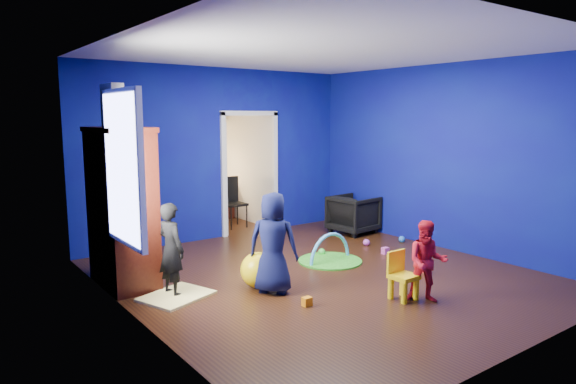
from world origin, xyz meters
TOP-DOWN VIEW (x-y plane):
  - floor at (0.00, 0.00)m, footprint 5.00×5.50m
  - ceiling at (0.00, 0.00)m, footprint 5.00×5.50m
  - wall_back at (0.00, 2.75)m, footprint 5.00×0.02m
  - wall_front at (0.00, -2.75)m, footprint 5.00×0.02m
  - wall_left at (-2.50, 0.00)m, footprint 0.02×5.50m
  - wall_right at (2.50, 0.00)m, footprint 0.02×5.50m
  - alcove at (0.60, 3.62)m, footprint 1.00×1.75m
  - armchair at (2.08, 1.60)m, footprint 0.82×0.80m
  - child_black at (-1.90, 0.49)m, footprint 0.33×0.44m
  - child_navy at (-0.89, -0.13)m, footprint 0.68×0.70m
  - toddler_red at (0.33, -1.42)m, footprint 0.57×0.57m
  - vase at (-2.21, 0.93)m, footprint 0.23×0.23m
  - potted_plant at (-2.21, 1.45)m, footprint 0.28×0.28m
  - tv_armoire at (-2.21, 1.23)m, footprint 0.58×1.14m
  - crt_tv at (-2.17, 1.23)m, footprint 0.46×0.70m
  - yellow_blanket at (-1.90, 0.39)m, footprint 0.91×0.82m
  - hopper_ball at (-0.94, 0.12)m, footprint 0.44×0.44m
  - kid_chair at (0.18, -1.22)m, footprint 0.28×0.28m
  - play_mat at (0.51, 0.45)m, footprint 0.92×0.92m
  - toy_arch at (0.51, 0.45)m, footprint 0.82×0.14m
  - window_left at (-2.48, 0.35)m, footprint 0.03×0.95m
  - curtain at (-2.37, 0.90)m, footprint 0.14×0.42m
  - doorway at (0.60, 2.75)m, footprint 1.16×0.10m
  - study_desk at (0.60, 4.26)m, footprint 0.88×0.44m
  - desk_monitor at (0.60, 4.38)m, footprint 0.40×0.05m
  - desk_lamp at (0.32, 4.32)m, footprint 0.14×0.14m
  - folding_chair at (0.60, 3.30)m, footprint 0.40×0.40m
  - book_shelf at (0.60, 4.37)m, footprint 0.88×0.24m
  - toy_0 at (1.20, -0.73)m, footprint 0.10×0.08m
  - toy_1 at (2.25, 0.61)m, footprint 0.11×0.11m
  - toy_2 at (-0.85, -0.73)m, footprint 0.10×0.08m
  - toy_3 at (0.64, 0.78)m, footprint 0.11×0.11m
  - toy_4 at (1.48, 0.27)m, footprint 0.10×0.08m
  - toy_5 at (1.61, 0.80)m, footprint 0.11×0.11m

SIDE VIEW (x-z plane):
  - floor at x=0.00m, z-range -0.01..0.01m
  - play_mat at x=0.51m, z-range 0.00..0.02m
  - yellow_blanket at x=-1.90m, z-range 0.00..0.03m
  - toy_arch at x=0.51m, z-range -0.39..0.43m
  - toy_0 at x=1.20m, z-range 0.00..0.10m
  - toy_2 at x=-0.85m, z-range 0.00..0.10m
  - toy_4 at x=1.48m, z-range 0.00..0.10m
  - toy_1 at x=2.25m, z-range 0.00..0.11m
  - toy_3 at x=0.64m, z-range 0.00..0.11m
  - toy_5 at x=1.61m, z-range 0.00..0.11m
  - hopper_ball at x=-0.94m, z-range 0.00..0.44m
  - kid_chair at x=0.18m, z-range 0.00..0.50m
  - armchair at x=2.08m, z-range 0.00..0.68m
  - study_desk at x=0.60m, z-range 0.00..0.75m
  - folding_chair at x=0.60m, z-range 0.00..0.92m
  - toddler_red at x=0.33m, z-range 0.00..0.93m
  - child_black at x=-1.90m, z-range 0.00..1.10m
  - child_navy at x=-0.89m, z-range 0.00..1.21m
  - desk_lamp at x=0.32m, z-range 0.86..1.00m
  - desk_monitor at x=0.60m, z-range 0.79..1.11m
  - tv_armoire at x=-2.21m, z-range 0.00..1.96m
  - crt_tv at x=-2.17m, z-range 0.75..1.29m
  - doorway at x=0.60m, z-range 0.00..2.10m
  - alcove at x=0.60m, z-range 0.00..2.50m
  - curtain at x=-2.37m, z-range 0.05..2.45m
  - wall_back at x=0.00m, z-range 0.00..2.90m
  - wall_front at x=0.00m, z-range 0.00..2.90m
  - wall_left at x=-2.50m, z-range 0.00..2.90m
  - wall_right at x=2.50m, z-range 0.00..2.90m
  - window_left at x=-2.48m, z-range 0.77..2.33m
  - book_shelf at x=0.60m, z-range 2.00..2.04m
  - vase at x=-2.21m, z-range 1.96..2.16m
  - potted_plant at x=-2.21m, z-range 1.96..2.34m
  - ceiling at x=0.00m, z-range 2.90..2.90m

